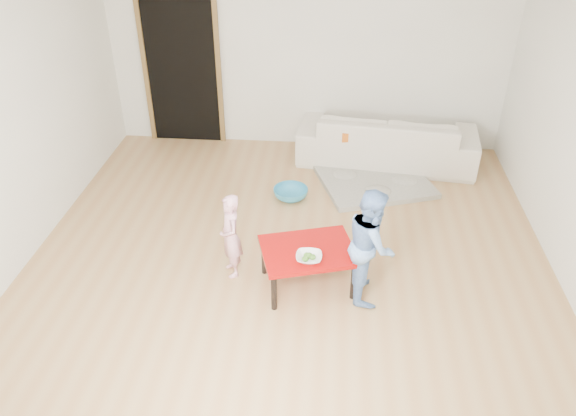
# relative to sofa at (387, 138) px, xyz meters

# --- Properties ---
(floor) EXTENTS (5.00, 5.00, 0.01)m
(floor) POSITION_rel_sofa_xyz_m (-1.04, -2.05, -0.32)
(floor) COLOR #AE7E4A
(floor) RESTS_ON ground
(back_wall) EXTENTS (5.00, 0.02, 2.60)m
(back_wall) POSITION_rel_sofa_xyz_m (-1.04, 0.45, 0.98)
(back_wall) COLOR silver
(back_wall) RESTS_ON floor
(left_wall) EXTENTS (0.02, 5.00, 2.60)m
(left_wall) POSITION_rel_sofa_xyz_m (-3.54, -2.05, 0.98)
(left_wall) COLOR silver
(left_wall) RESTS_ON floor
(doorway) EXTENTS (1.02, 0.08, 2.11)m
(doorway) POSITION_rel_sofa_xyz_m (-2.64, 0.43, 0.71)
(doorway) COLOR brown
(doorway) RESTS_ON back_wall
(sofa) EXTENTS (2.26, 1.09, 0.64)m
(sofa) POSITION_rel_sofa_xyz_m (0.00, 0.00, 0.00)
(sofa) COLOR beige
(sofa) RESTS_ON floor
(cushion) EXTENTS (0.48, 0.45, 0.11)m
(cushion) POSITION_rel_sofa_xyz_m (-0.40, -0.16, 0.16)
(cushion) COLOR orange
(cushion) RESTS_ON sofa
(red_table) EXTENTS (0.94, 0.81, 0.40)m
(red_table) POSITION_rel_sofa_xyz_m (-0.84, -2.51, -0.12)
(red_table) COLOR #9A0A08
(red_table) RESTS_ON floor
(bowl) EXTENTS (0.22, 0.22, 0.05)m
(bowl) POSITION_rel_sofa_xyz_m (-0.83, -2.67, 0.11)
(bowl) COLOR white
(bowl) RESTS_ON red_table
(broccoli) EXTENTS (0.12, 0.12, 0.06)m
(broccoli) POSITION_rel_sofa_xyz_m (-0.83, -2.67, 0.11)
(broccoli) COLOR #2D5919
(broccoli) RESTS_ON red_table
(child_pink) EXTENTS (0.30, 0.36, 0.82)m
(child_pink) POSITION_rel_sofa_xyz_m (-1.55, -2.39, 0.09)
(child_pink) COLOR #DD6485
(child_pink) RESTS_ON floor
(child_blue) EXTENTS (0.42, 0.53, 1.05)m
(child_blue) POSITION_rel_sofa_xyz_m (-0.31, -2.56, 0.21)
(child_blue) COLOR #557CC6
(child_blue) RESTS_ON floor
(basin) EXTENTS (0.39, 0.39, 0.12)m
(basin) POSITION_rel_sofa_xyz_m (-1.12, -1.02, -0.26)
(basin) COLOR teal
(basin) RESTS_ON floor
(blanket) EXTENTS (1.49, 1.36, 0.06)m
(blanket) POSITION_rel_sofa_xyz_m (-0.15, -0.61, -0.29)
(blanket) COLOR #AEA99A
(blanket) RESTS_ON floor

